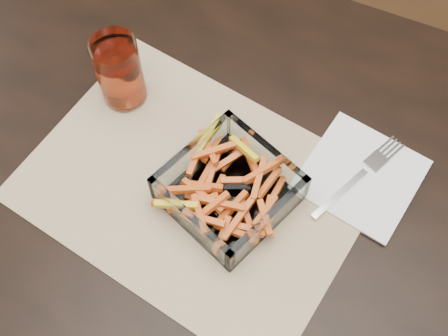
{
  "coord_description": "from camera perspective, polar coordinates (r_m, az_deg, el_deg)",
  "views": [
    {
      "loc": [
        0.02,
        -0.26,
        1.46
      ],
      "look_at": [
        -0.13,
        0.06,
        0.78
      ],
      "focal_mm": 45.0,
      "sensor_mm": 36.0,
      "label": 1
    }
  ],
  "objects": [
    {
      "name": "napkin",
      "position": [
        0.81,
        13.75,
        -0.7
      ],
      "size": [
        0.17,
        0.17,
        0.0
      ],
      "primitive_type": "cube",
      "rotation": [
        0.0,
        0.0,
        -0.17
      ],
      "color": "white",
      "rests_on": "placemat"
    },
    {
      "name": "placemat",
      "position": [
        0.78,
        -3.08,
        -1.88
      ],
      "size": [
        0.5,
        0.4,
        0.0
      ],
      "primitive_type": "cube",
      "rotation": [
        0.0,
        0.0,
        -0.16
      ],
      "color": "tan",
      "rests_on": "dining_table"
    },
    {
      "name": "tumbler",
      "position": [
        0.83,
        -10.55,
        9.44
      ],
      "size": [
        0.07,
        0.07,
        0.12
      ],
      "color": "white",
      "rests_on": "placemat"
    },
    {
      "name": "glass_bowl",
      "position": [
        0.75,
        0.53,
        -2.27
      ],
      "size": [
        0.19,
        0.19,
        0.06
      ],
      "rotation": [
        0.0,
        0.0,
        -0.36
      ],
      "color": "white",
      "rests_on": "placemat"
    },
    {
      "name": "dining_table",
      "position": [
        0.84,
        6.28,
        -10.22
      ],
      "size": [
        1.6,
        0.9,
        0.75
      ],
      "color": "black",
      "rests_on": "ground"
    },
    {
      "name": "fork",
      "position": [
        0.8,
        13.69,
        -0.69
      ],
      "size": [
        0.09,
        0.17,
        0.0
      ],
      "rotation": [
        0.0,
        0.0,
        -0.42
      ],
      "color": "silver",
      "rests_on": "napkin"
    }
  ]
}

